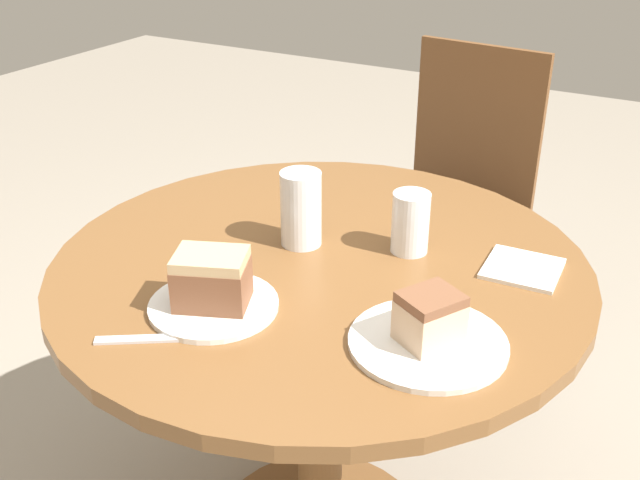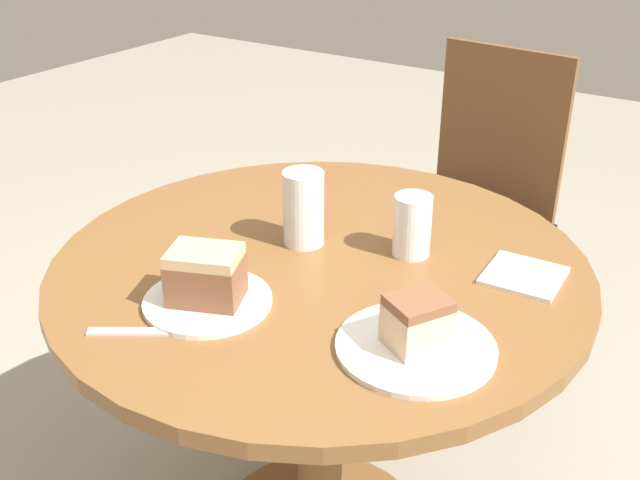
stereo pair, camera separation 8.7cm
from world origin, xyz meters
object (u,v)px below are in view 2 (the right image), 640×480
object	(u,v)px
plate_far	(416,347)
glass_water	(412,229)
plate_near	(208,301)
cake_slice_near	(206,275)
cake_slice_far	(417,322)
chair	(470,211)
glass_lemonade	(304,212)

from	to	relation	value
plate_far	glass_water	bearing A→B (deg)	118.56
plate_far	glass_water	xyz separation A→B (m)	(-0.15, 0.27, 0.05)
plate_near	glass_water	distance (m)	0.40
cake_slice_near	cake_slice_far	world-z (taller)	cake_slice_near
plate_far	glass_water	world-z (taller)	glass_water
cake_slice_far	glass_water	size ratio (longest dim) A/B	0.96
cake_slice_near	glass_water	bearing A→B (deg)	59.67
chair	cake_slice_far	distance (m)	1.13
plate_near	glass_lemonade	world-z (taller)	glass_lemonade
chair	plate_near	world-z (taller)	chair
chair	glass_lemonade	xyz separation A→B (m)	(-0.01, -0.84, 0.32)
cake_slice_near	glass_lemonade	distance (m)	0.27
plate_near	glass_water	bearing A→B (deg)	59.67
chair	cake_slice_far	size ratio (longest dim) A/B	8.16
chair	plate_near	size ratio (longest dim) A/B	4.29
cake_slice_near	glass_water	distance (m)	0.40
chair	plate_far	distance (m)	1.12
plate_far	cake_slice_far	size ratio (longest dim) A/B	2.16
glass_lemonade	glass_water	xyz separation A→B (m)	(0.19, 0.07, -0.01)
glass_lemonade	glass_water	size ratio (longest dim) A/B	1.24
cake_slice_far	glass_lemonade	world-z (taller)	glass_lemonade
plate_far	glass_lemonade	size ratio (longest dim) A/B	1.68
plate_near	glass_water	world-z (taller)	glass_water
cake_slice_far	glass_water	bearing A→B (deg)	118.56
glass_water	plate_far	bearing A→B (deg)	-61.44
cake_slice_near	glass_water	world-z (taller)	glass_water
plate_far	cake_slice_far	distance (m)	0.05
plate_near	cake_slice_far	xyz separation A→B (m)	(0.35, 0.07, 0.05)
plate_near	cake_slice_far	bearing A→B (deg)	11.89
plate_far	plate_near	bearing A→B (deg)	-168.11
plate_far	glass_lemonade	xyz separation A→B (m)	(-0.34, 0.20, 0.06)
cake_slice_near	glass_water	size ratio (longest dim) A/B	1.20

